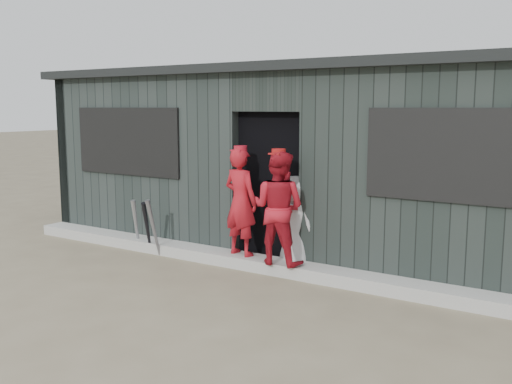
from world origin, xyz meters
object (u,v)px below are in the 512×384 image
Objects in this scene: bat_left at (136,224)px; bat_right at (147,228)px; player_grey_back at (296,224)px; dugout at (317,159)px; bat_mid at (154,228)px; player_red_right at (278,208)px; player_red_left at (241,202)px.

bat_right reaches higher than bat_left.
bat_left is 0.64× the size of player_grey_back.
player_grey_back is at bearing 13.00° from bat_right.
dugout reaches higher than bat_right.
bat_mid is 1.94m from player_red_right.
player_red_right is (1.88, 0.17, 0.44)m from bat_mid.
bat_mid is 1.03× the size of bat_right.
bat_left is 0.91× the size of bat_mid.
bat_left is 0.37m from bat_right.
dugout is (-0.37, 1.78, 0.44)m from player_red_right.
player_grey_back reaches higher than bat_mid.
bat_right is (-0.16, 0.04, -0.02)m from bat_mid.
player_red_left is 0.17× the size of dugout.
bat_right is at bearing -131.17° from dugout.
bat_left is at bearing -138.69° from dugout.
bat_left is at bearing 160.55° from bat_mid.
bat_mid reaches higher than bat_left.
dugout is (1.67, 1.91, 0.90)m from bat_right.
player_red_right is 1.87m from dugout.
player_red_left is at bearing 38.53° from player_grey_back.
player_grey_back reaches higher than bat_left.
bat_mid is at bearing 33.97° from player_grey_back.
player_red_left reaches higher than bat_left.
player_red_right is at bearing 3.70° from bat_right.
player_red_right reaches higher than bat_left.
bat_right is (0.35, -0.14, 0.01)m from bat_left.
player_red_left is at bearing 12.62° from bat_mid.
bat_right is 0.10× the size of dugout.
bat_mid is 0.71× the size of player_grey_back.
bat_left is at bearing 26.88° from player_grey_back.
dugout is (2.02, 1.77, 0.91)m from bat_left.
dugout is at bearing -54.57° from player_grey_back.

